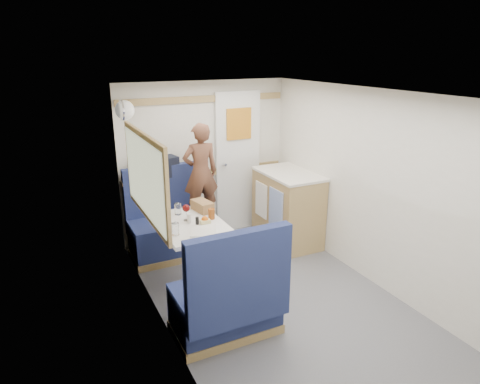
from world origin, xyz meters
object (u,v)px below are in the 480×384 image
cheese_block (205,221)px  pepper_grinder (197,221)px  tray (204,230)px  bread_loaf (202,206)px  dinette_table (192,238)px  person (201,173)px  beer_glass (211,214)px  wine_glass (186,209)px  salt_grinder (189,218)px  dome_light (125,110)px  bench_far (168,231)px  tumbler_mid (178,209)px  galley_counter (287,207)px  orange_fruit (205,220)px  tumbler_left (175,229)px  duffel_bag (156,168)px  bench_near (228,305)px

cheese_block → pepper_grinder: bearing=170.5°
tray → bread_loaf: bread_loaf is taller
dinette_table → person: person is taller
beer_glass → bread_loaf: 0.25m
dinette_table → wine_glass: 0.29m
beer_glass → salt_grinder: size_ratio=1.07×
pepper_grinder → dome_light: bearing=114.3°
dinette_table → bench_far: 0.90m
dome_light → cheese_block: 1.46m
tumbler_mid → galley_counter: bearing=9.7°
galley_counter → orange_fruit: size_ratio=13.51×
cheese_block → dome_light: bearing=117.8°
orange_fruit → bread_loaf: size_ratio=0.26×
dome_light → tray: dome_light is taller
dome_light → tumbler_left: dome_light is taller
tumbler_left → duffel_bag: bearing=81.3°
tumbler_left → tumbler_mid: (0.18, 0.49, 0.00)m
orange_fruit → tray: bearing=-115.1°
cheese_block → beer_glass: beer_glass is taller
dinette_table → orange_fruit: 0.25m
tumbler_mid → salt_grinder: 0.28m
dinette_table → duffel_bag: duffel_bag is taller
bench_far → galley_counter: 1.51m
salt_grinder → bench_far: bearing=88.9°
tray → tumbler_left: 0.27m
beer_glass → bench_near: bearing=-104.2°
dome_light → person: (0.76, -0.15, -0.73)m
dinette_table → bench_far: size_ratio=0.88×
duffel_bag → orange_fruit: duffel_bag is taller
tray → orange_fruit: 0.17m
duffel_bag → salt_grinder: (0.01, -1.11, -0.25)m
person → cheese_block: person is taller
wine_glass → beer_glass: size_ratio=1.58×
dome_light → beer_glass: dome_light is taller
beer_glass → cheese_block: bearing=-133.7°
bench_near → person: bearing=76.5°
bench_near → beer_glass: size_ratio=9.89×
dinette_table → beer_glass: bearing=6.3°
cheese_block → salt_grinder: (-0.12, 0.11, 0.01)m
dinette_table → cheese_block: (0.11, -0.10, 0.19)m
pepper_grinder → salt_grinder: size_ratio=0.90×
dinette_table → person: (0.37, 0.70, 0.45)m
bench_near → tray: size_ratio=3.41×
pepper_grinder → person: bearing=66.3°
galley_counter → salt_grinder: (-1.48, -0.54, 0.30)m
duffel_bag → tumbler_mid: duffel_bag is taller
person → duffel_bag: person is taller
dome_light → bread_loaf: bearing=-43.0°
dinette_table → salt_grinder: 0.20m
tumbler_left → salt_grinder: 0.30m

